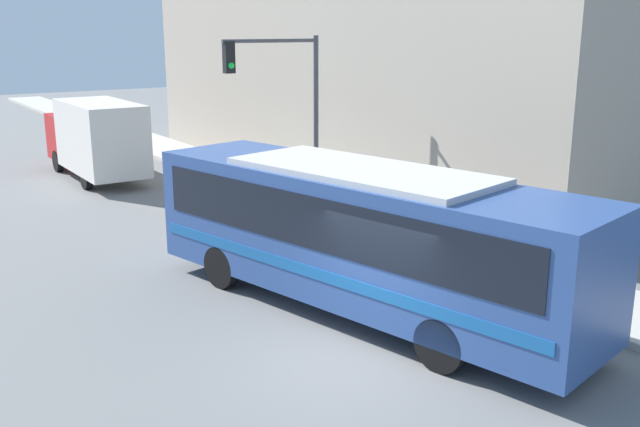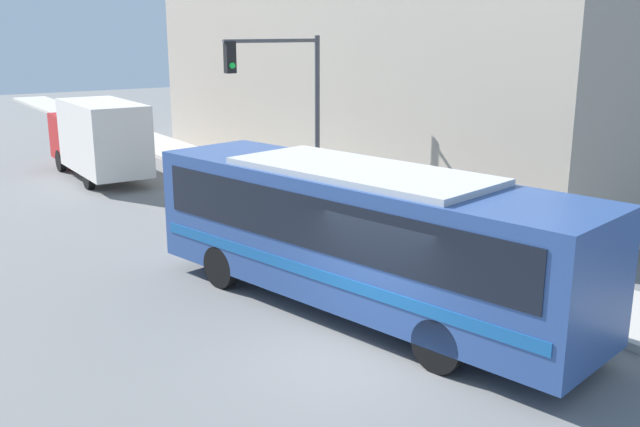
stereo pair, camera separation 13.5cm
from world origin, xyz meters
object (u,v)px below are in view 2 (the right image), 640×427
(delivery_truck, at_px, (98,137))
(fire_hydrant, at_px, (410,232))
(city_bus, at_px, (359,229))
(parking_meter, at_px, (342,191))
(traffic_light_pole, at_px, (287,94))

(delivery_truck, distance_m, fire_hydrant, 14.77)
(city_bus, distance_m, parking_meter, 6.94)
(traffic_light_pole, distance_m, parking_meter, 3.42)
(city_bus, xyz_separation_m, traffic_light_pole, (2.73, 7.44, 2.11))
(parking_meter, bearing_deg, delivery_truck, 110.66)
(traffic_light_pole, relative_size, parking_meter, 4.23)
(delivery_truck, bearing_deg, parking_meter, -69.34)
(delivery_truck, distance_m, traffic_light_pole, 10.11)
(fire_hydrant, relative_size, parking_meter, 0.56)
(delivery_truck, xyz_separation_m, fire_hydrant, (4.13, -14.13, -1.16))
(traffic_light_pole, bearing_deg, delivery_truck, 108.79)
(city_bus, height_order, parking_meter, city_bus)
(fire_hydrant, distance_m, traffic_light_pole, 5.95)
(fire_hydrant, distance_m, parking_meter, 3.23)
(fire_hydrant, bearing_deg, city_bus, -144.25)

